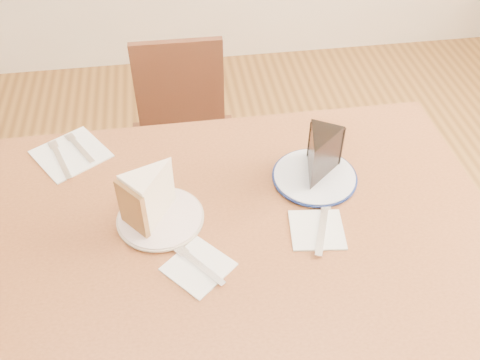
# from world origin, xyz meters

# --- Properties ---
(table) EXTENTS (1.20, 0.80, 0.75)m
(table) POSITION_xyz_m (0.00, 0.00, 0.65)
(table) COLOR #582E18
(table) RESTS_ON ground
(chair_far) EXTENTS (0.38, 0.38, 0.75)m
(chair_far) POSITION_xyz_m (-0.07, 0.73, 0.42)
(chair_far) COLOR #34180F
(chair_far) RESTS_ON ground
(plate_cream) EXTENTS (0.19, 0.19, 0.01)m
(plate_cream) POSITION_xyz_m (-0.15, 0.05, 0.76)
(plate_cream) COLOR silver
(plate_cream) RESTS_ON table
(plate_navy) EXTENTS (0.20, 0.20, 0.01)m
(plate_navy) POSITION_xyz_m (0.22, 0.13, 0.76)
(plate_navy) COLOR white
(plate_navy) RESTS_ON table
(carrot_cake) EXTENTS (0.14, 0.14, 0.11)m
(carrot_cake) POSITION_xyz_m (-0.16, 0.06, 0.82)
(carrot_cake) COLOR white
(carrot_cake) RESTS_ON plate_cream
(chocolate_cake) EXTENTS (0.13, 0.14, 0.10)m
(chocolate_cake) POSITION_xyz_m (0.23, 0.13, 0.81)
(chocolate_cake) COLOR black
(chocolate_cake) RESTS_ON plate_navy
(napkin_cream) EXTENTS (0.16, 0.16, 0.00)m
(napkin_cream) POSITION_xyz_m (-0.08, -0.10, 0.75)
(napkin_cream) COLOR white
(napkin_cream) RESTS_ON table
(napkin_navy) EXTENTS (0.13, 0.13, 0.00)m
(napkin_navy) POSITION_xyz_m (0.19, -0.03, 0.75)
(napkin_navy) COLOR white
(napkin_navy) RESTS_ON table
(napkin_spare) EXTENTS (0.22, 0.22, 0.00)m
(napkin_spare) POSITION_xyz_m (-0.37, 0.31, 0.75)
(napkin_spare) COLOR white
(napkin_spare) RESTS_ON table
(fork_cream) EXTENTS (0.10, 0.12, 0.00)m
(fork_cream) POSITION_xyz_m (-0.08, -0.10, 0.76)
(fork_cream) COLOR white
(fork_cream) RESTS_ON napkin_cream
(knife_navy) EXTENTS (0.08, 0.16, 0.00)m
(knife_navy) POSITION_xyz_m (0.20, -0.03, 0.76)
(knife_navy) COLOR silver
(knife_navy) RESTS_ON napkin_navy
(fork_spare) EXTENTS (0.08, 0.13, 0.00)m
(fork_spare) POSITION_xyz_m (-0.34, 0.32, 0.76)
(fork_spare) COLOR silver
(fork_spare) RESTS_ON napkin_spare
(knife_spare) EXTENTS (0.07, 0.15, 0.00)m
(knife_spare) POSITION_xyz_m (-0.39, 0.28, 0.76)
(knife_spare) COLOR silver
(knife_spare) RESTS_ON napkin_spare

